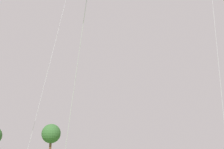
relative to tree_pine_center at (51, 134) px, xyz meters
The scene contains 1 object.
tree_pine_center is the anchor object (origin of this frame).
Camera 1 is at (-6.66, -2.98, 1.95)m, focal length 41.05 mm.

